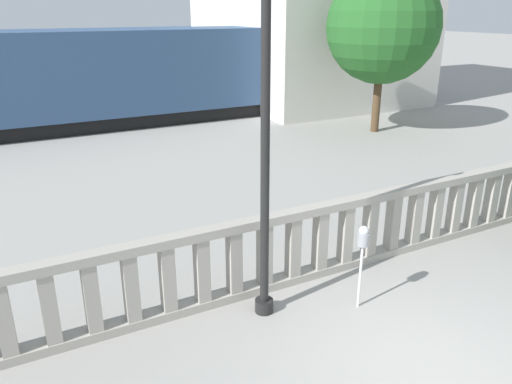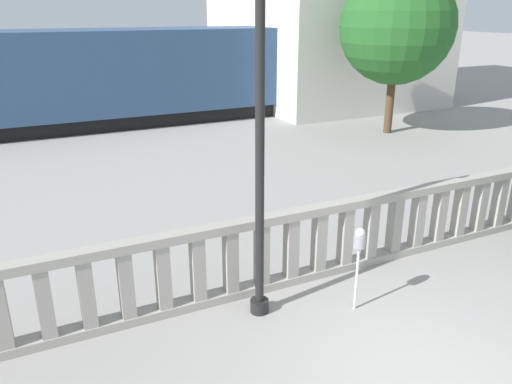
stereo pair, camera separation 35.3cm
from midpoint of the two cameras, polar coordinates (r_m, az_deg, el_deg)
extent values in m
plane|color=gray|center=(6.95, 17.74, -19.68)|extent=(160.00, 160.00, 0.00)
cube|color=#9E998E|center=(8.68, 4.52, -9.40)|extent=(15.28, 0.24, 0.14)
cube|color=#9E998E|center=(8.16, 4.74, -2.24)|extent=(15.28, 0.24, 0.14)
cube|color=#9E998E|center=(7.33, -28.11, -12.72)|extent=(0.20, 0.20, 1.03)
cube|color=#9E998E|center=(7.32, -23.85, -12.04)|extent=(0.20, 0.20, 1.03)
cube|color=#9E998E|center=(7.34, -19.62, -11.29)|extent=(0.20, 0.20, 1.03)
cube|color=#9E998E|center=(7.41, -15.46, -10.50)|extent=(0.20, 0.20, 1.03)
cube|color=#9E998E|center=(7.51, -11.42, -9.67)|extent=(0.20, 0.20, 1.03)
cube|color=#9E998E|center=(7.65, -7.53, -8.83)|extent=(0.20, 0.20, 1.03)
cube|color=#9E998E|center=(7.83, -3.81, -7.98)|extent=(0.20, 0.20, 1.03)
cube|color=#9E998E|center=(8.04, -0.28, -7.14)|extent=(0.20, 0.20, 1.03)
cube|color=#9E998E|center=(8.27, 3.04, -6.32)|extent=(0.20, 0.20, 1.03)
cube|color=#9E998E|center=(8.54, 6.16, -5.53)|extent=(0.20, 0.20, 1.03)
cube|color=#9E998E|center=(8.83, 9.08, -4.78)|extent=(0.20, 0.20, 1.03)
cube|color=#9E998E|center=(9.14, 11.79, -4.06)|extent=(0.20, 0.20, 1.03)
cube|color=#9E998E|center=(9.47, 14.32, -3.39)|extent=(0.20, 0.20, 1.03)
cube|color=#9E998E|center=(9.82, 16.67, -2.75)|extent=(0.20, 0.20, 1.03)
cube|color=#9E998E|center=(10.19, 18.85, -2.16)|extent=(0.20, 0.20, 1.03)
cube|color=#9E998E|center=(10.57, 20.88, -1.61)|extent=(0.20, 0.20, 1.03)
cube|color=#9E998E|center=(10.97, 22.76, -1.09)|extent=(0.20, 0.20, 1.03)
cube|color=#9E998E|center=(11.38, 24.50, -0.61)|extent=(0.20, 0.20, 1.03)
cube|color=#9E998E|center=(11.80, 26.13, -0.16)|extent=(0.20, 0.20, 1.03)
cylinder|color=black|center=(7.79, -0.39, -12.86)|extent=(0.28, 0.28, 0.20)
cylinder|color=black|center=(6.78, -0.44, 4.42)|extent=(0.13, 0.13, 4.61)
cylinder|color=silver|center=(7.81, 10.54, -9.47)|extent=(0.04, 0.04, 1.05)
cylinder|color=gray|center=(7.53, 10.84, -5.34)|extent=(0.18, 0.18, 0.20)
sphere|color=#B2B7BC|center=(7.47, 10.91, -4.40)|extent=(0.15, 0.15, 0.15)
cube|color=black|center=(21.79, -6.34, 9.35)|extent=(21.79, 2.32, 0.55)
cube|color=navy|center=(21.52, -6.53, 14.08)|extent=(22.24, 2.90, 3.06)
cube|color=navy|center=(26.51, 14.09, 18.75)|extent=(3.00, 2.61, 0.60)
cube|color=black|center=(30.91, -20.21, 11.47)|extent=(21.46, 2.54, 0.55)
cube|color=navy|center=(30.73, -20.59, 14.47)|extent=(21.90, 3.17, 2.72)
cube|color=navy|center=(33.31, -3.87, 18.87)|extent=(3.00, 2.85, 0.60)
cylinder|color=#4C3823|center=(19.17, 13.11, 10.07)|extent=(0.29, 0.29, 2.27)
sphere|color=#235B23|center=(18.91, 13.77, 17.93)|extent=(3.99, 3.99, 3.99)
camera|label=1|loc=(0.18, -91.16, -0.43)|focal=35.00mm
camera|label=2|loc=(0.18, 88.84, 0.43)|focal=35.00mm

